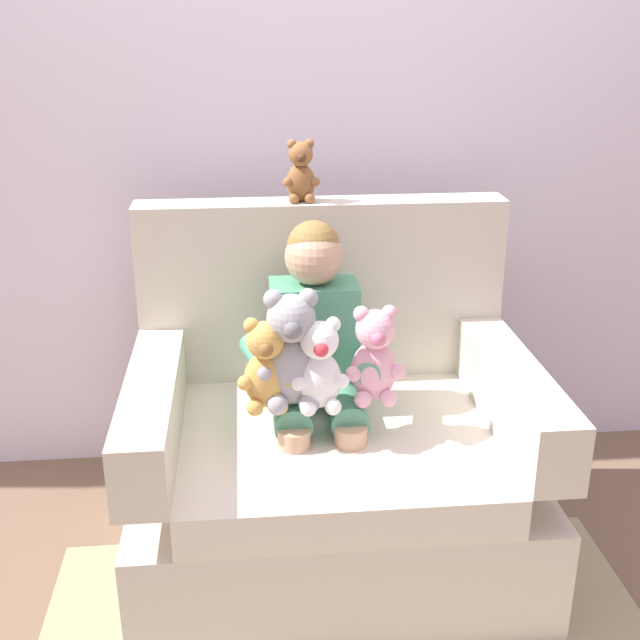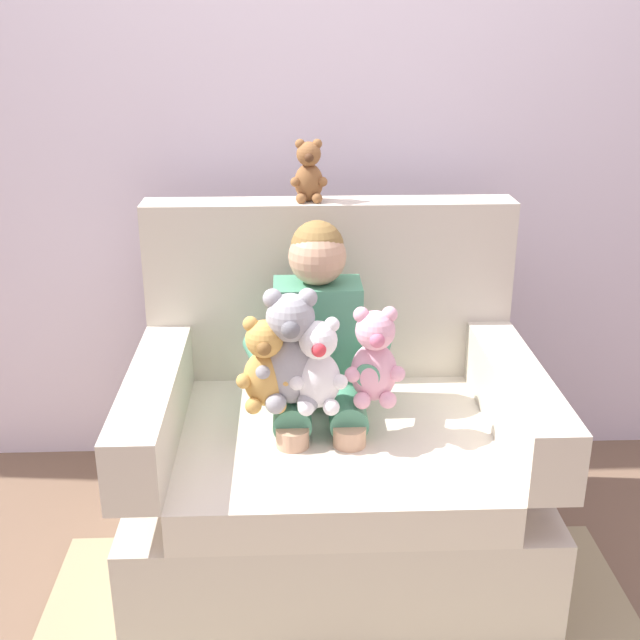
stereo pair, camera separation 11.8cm
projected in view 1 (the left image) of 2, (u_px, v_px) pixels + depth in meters
The scene contains 9 objects.
ground_plane at pixel (333, 554), 2.55m from camera, with size 8.00×8.00×0.00m, color brown.
back_wall at pixel (311, 107), 2.75m from camera, with size 6.00×0.10×2.60m, color silver.
armchair at pixel (332, 455), 2.48m from camera, with size 1.18×0.90×1.05m.
seated_child at pixel (316, 349), 2.37m from camera, with size 0.45×0.39×0.82m.
plush_white at pixel (319, 367), 2.19m from camera, with size 0.16×0.13×0.27m.
plush_pink at pixel (374, 357), 2.24m from camera, with size 0.17×0.14×0.28m.
plush_honey at pixel (266, 367), 2.19m from camera, with size 0.16×0.13×0.27m.
plush_grey at pixel (292, 353), 2.20m from camera, with size 0.20×0.17×0.34m.
plush_brown_on_backrest at pixel (301, 173), 2.48m from camera, with size 0.12×0.09×0.19m.
Camera 1 is at (-0.25, -2.10, 1.61)m, focal length 45.14 mm.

